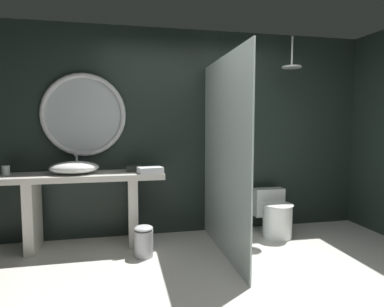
{
  "coord_description": "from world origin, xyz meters",
  "views": [
    {
      "loc": [
        -0.94,
        -2.32,
        1.42
      ],
      "look_at": [
        -0.24,
        0.95,
        1.11
      ],
      "focal_mm": 30.88,
      "sensor_mm": 36.0,
      "label": 1
    }
  ],
  "objects_px": {
    "tissue_box": "(134,169)",
    "round_wall_mirror": "(84,115)",
    "toilet": "(275,215)",
    "vessel_sink": "(74,168)",
    "rain_shower_head": "(292,65)",
    "folded_hand_towel": "(150,170)",
    "waste_bin": "(144,241)",
    "tumbler_cup": "(6,170)"
  },
  "relations": [
    {
      "from": "round_wall_mirror",
      "to": "folded_hand_towel",
      "type": "height_order",
      "value": "round_wall_mirror"
    },
    {
      "from": "vessel_sink",
      "to": "tumbler_cup",
      "type": "height_order",
      "value": "vessel_sink"
    },
    {
      "from": "vessel_sink",
      "to": "waste_bin",
      "type": "height_order",
      "value": "vessel_sink"
    },
    {
      "from": "vessel_sink",
      "to": "rain_shower_head",
      "type": "xyz_separation_m",
      "value": [
        2.63,
        -0.02,
        1.23
      ]
    },
    {
      "from": "tissue_box",
      "to": "round_wall_mirror",
      "type": "height_order",
      "value": "round_wall_mirror"
    },
    {
      "from": "waste_bin",
      "to": "rain_shower_head",
      "type": "bearing_deg",
      "value": 12.38
    },
    {
      "from": "tumbler_cup",
      "to": "waste_bin",
      "type": "height_order",
      "value": "tumbler_cup"
    },
    {
      "from": "tumbler_cup",
      "to": "tissue_box",
      "type": "xyz_separation_m",
      "value": [
        1.38,
        0.02,
        -0.02
      ]
    },
    {
      "from": "toilet",
      "to": "waste_bin",
      "type": "distance_m",
      "value": 1.71
    },
    {
      "from": "vessel_sink",
      "to": "folded_hand_towel",
      "type": "bearing_deg",
      "value": -10.22
    },
    {
      "from": "tumbler_cup",
      "to": "round_wall_mirror",
      "type": "distance_m",
      "value": 1.04
    },
    {
      "from": "tumbler_cup",
      "to": "folded_hand_towel",
      "type": "height_order",
      "value": "tumbler_cup"
    },
    {
      "from": "round_wall_mirror",
      "to": "toilet",
      "type": "height_order",
      "value": "round_wall_mirror"
    },
    {
      "from": "toilet",
      "to": "waste_bin",
      "type": "relative_size",
      "value": 1.67
    },
    {
      "from": "rain_shower_head",
      "to": "folded_hand_towel",
      "type": "relative_size",
      "value": 1.43
    },
    {
      "from": "vessel_sink",
      "to": "rain_shower_head",
      "type": "bearing_deg",
      "value": -0.48
    },
    {
      "from": "round_wall_mirror",
      "to": "folded_hand_towel",
      "type": "xyz_separation_m",
      "value": [
        0.75,
        -0.39,
        -0.63
      ]
    },
    {
      "from": "folded_hand_towel",
      "to": "toilet",
      "type": "bearing_deg",
      "value": 1.93
    },
    {
      "from": "tissue_box",
      "to": "rain_shower_head",
      "type": "bearing_deg",
      "value": -2.21
    },
    {
      "from": "vessel_sink",
      "to": "tissue_box",
      "type": "height_order",
      "value": "vessel_sink"
    },
    {
      "from": "tumbler_cup",
      "to": "waste_bin",
      "type": "bearing_deg",
      "value": -17.83
    },
    {
      "from": "vessel_sink",
      "to": "rain_shower_head",
      "type": "height_order",
      "value": "rain_shower_head"
    },
    {
      "from": "tissue_box",
      "to": "round_wall_mirror",
      "type": "bearing_deg",
      "value": 161.64
    },
    {
      "from": "folded_hand_towel",
      "to": "tumbler_cup",
      "type": "bearing_deg",
      "value": 173.33
    },
    {
      "from": "waste_bin",
      "to": "folded_hand_towel",
      "type": "xyz_separation_m",
      "value": [
        0.1,
        0.29,
        0.72
      ]
    },
    {
      "from": "tumbler_cup",
      "to": "vessel_sink",
      "type": "bearing_deg",
      "value": -2.47
    },
    {
      "from": "vessel_sink",
      "to": "waste_bin",
      "type": "relative_size",
      "value": 1.58
    },
    {
      "from": "rain_shower_head",
      "to": "folded_hand_towel",
      "type": "height_order",
      "value": "rain_shower_head"
    },
    {
      "from": "vessel_sink",
      "to": "toilet",
      "type": "xyz_separation_m",
      "value": [
        2.41,
        -0.1,
        -0.66
      ]
    },
    {
      "from": "rain_shower_head",
      "to": "tissue_box",
      "type": "bearing_deg",
      "value": 177.79
    },
    {
      "from": "toilet",
      "to": "vessel_sink",
      "type": "bearing_deg",
      "value": 177.67
    },
    {
      "from": "vessel_sink",
      "to": "tissue_box",
      "type": "bearing_deg",
      "value": 4.65
    },
    {
      "from": "tissue_box",
      "to": "waste_bin",
      "type": "height_order",
      "value": "tissue_box"
    },
    {
      "from": "vessel_sink",
      "to": "tissue_box",
      "type": "xyz_separation_m",
      "value": [
        0.66,
        0.05,
        -0.04
      ]
    },
    {
      "from": "round_wall_mirror",
      "to": "toilet",
      "type": "distance_m",
      "value": 2.66
    },
    {
      "from": "waste_bin",
      "to": "toilet",
      "type": "bearing_deg",
      "value": 11.47
    },
    {
      "from": "tumbler_cup",
      "to": "round_wall_mirror",
      "type": "relative_size",
      "value": 0.11
    },
    {
      "from": "vessel_sink",
      "to": "tissue_box",
      "type": "distance_m",
      "value": 0.67
    },
    {
      "from": "tissue_box",
      "to": "toilet",
      "type": "bearing_deg",
      "value": -4.96
    },
    {
      "from": "round_wall_mirror",
      "to": "rain_shower_head",
      "type": "height_order",
      "value": "rain_shower_head"
    },
    {
      "from": "vessel_sink",
      "to": "folded_hand_towel",
      "type": "distance_m",
      "value": 0.85
    },
    {
      "from": "tissue_box",
      "to": "round_wall_mirror",
      "type": "xyz_separation_m",
      "value": [
        -0.57,
        0.19,
        0.64
      ]
    }
  ]
}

